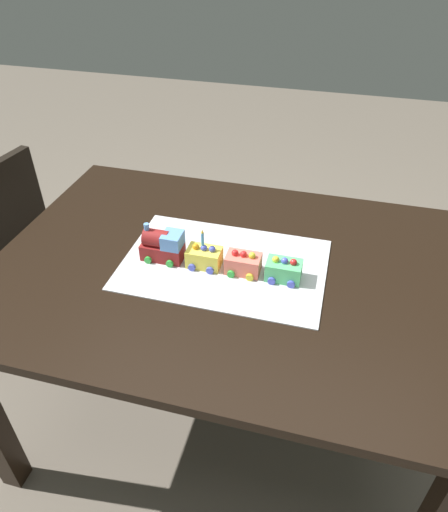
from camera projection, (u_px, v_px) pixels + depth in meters
ground_plane at (226, 411)px, 1.85m from camera, size 8.00×8.00×0.00m
dining_table at (227, 292)px, 1.46m from camera, size 1.40×1.00×0.74m
cake_board at (224, 264)px, 1.40m from camera, size 0.60×0.40×0.00m
cake_locomotive at (163, 245)px, 1.39m from camera, size 0.14×0.08×0.12m
cake_car_tanker_lemon at (204, 257)px, 1.37m from camera, size 0.10×0.08×0.07m
cake_car_gondola_coral at (243, 263)px, 1.35m from camera, size 0.10×0.08×0.07m
cake_car_flatbed_mint_green at (284, 270)px, 1.33m from camera, size 0.10×0.08×0.07m
birthday_candle at (202, 238)px, 1.33m from camera, size 0.01×0.01×0.05m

